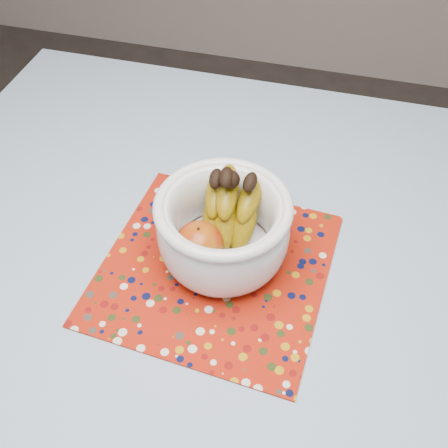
% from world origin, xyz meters
% --- Properties ---
extents(table, '(1.20, 1.20, 0.75)m').
position_xyz_m(table, '(0.00, 0.00, 0.67)').
color(table, brown).
rests_on(table, ground).
extents(tablecloth, '(1.32, 1.32, 0.01)m').
position_xyz_m(tablecloth, '(0.00, 0.00, 0.76)').
color(tablecloth, '#6180A2').
rests_on(tablecloth, table).
extents(placemat, '(0.41, 0.41, 0.00)m').
position_xyz_m(placemat, '(-0.00, 0.06, 0.76)').
color(placemat, '#9C1808').
rests_on(placemat, tablecloth).
extents(fruit_bowl, '(0.23, 0.23, 0.17)m').
position_xyz_m(fruit_bowl, '(0.01, 0.10, 0.84)').
color(fruit_bowl, silver).
rests_on(fruit_bowl, placemat).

